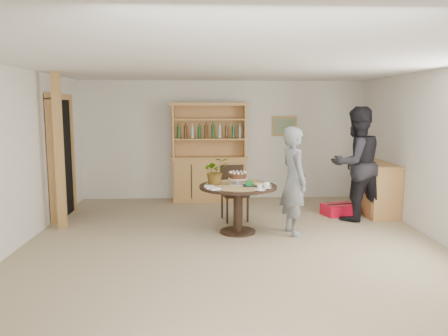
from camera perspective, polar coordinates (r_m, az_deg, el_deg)
ground at (r=6.11m, az=1.32°, el=-10.68°), size 7.00×7.00×0.00m
room_shell at (r=5.80m, az=1.40°, el=5.86°), size 6.04×7.04×2.52m
doorway at (r=8.22m, az=-20.51°, el=1.56°), size 0.13×1.10×2.18m
pine_post at (r=7.38m, az=-20.73°, el=1.99°), size 0.12×0.12×2.50m
hutch at (r=9.10m, az=-1.90°, el=-0.01°), size 1.62×0.54×2.04m
sideboard at (r=8.51m, az=19.16°, el=-2.49°), size 0.54×1.26×0.94m
dining_table at (r=6.79m, az=1.83°, el=-3.50°), size 1.20×1.20×0.76m
dining_chair at (r=7.61m, az=1.24°, el=-2.77°), size 0.50×0.50×0.95m
birthday_cake at (r=6.78m, az=1.81°, el=-1.11°), size 0.30×0.30×0.20m
flower_vase at (r=6.75m, az=-1.15°, el=-0.40°), size 0.47×0.44×0.42m
gift_tray at (r=6.65m, az=3.77°, el=-2.16°), size 0.30×0.20×0.08m
coffee_cup_a at (r=6.52m, az=5.54°, el=-2.27°), size 0.15×0.15×0.09m
coffee_cup_b at (r=6.34m, az=4.67°, el=-2.60°), size 0.15×0.15×0.08m
napkins at (r=6.43m, az=-1.60°, el=-2.59°), size 0.24×0.33×0.03m
teen_boy at (r=6.76m, az=9.11°, el=-1.68°), size 0.51×0.68×1.66m
adult_person at (r=7.85m, az=16.86°, el=0.52°), size 1.14×1.01×1.96m
red_suitcase at (r=8.26m, az=14.88°, el=-5.25°), size 0.68×0.54×0.21m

